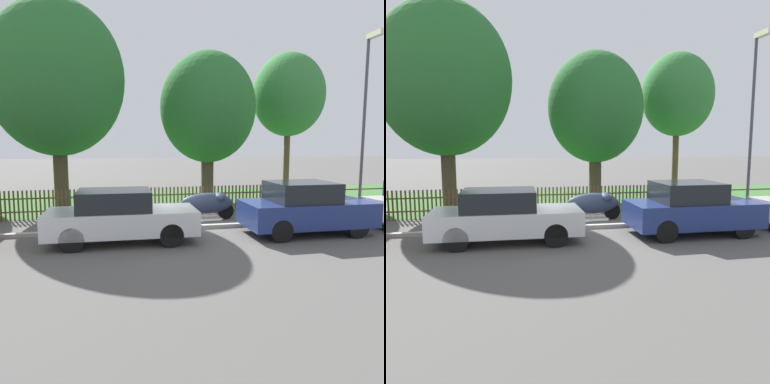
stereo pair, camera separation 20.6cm
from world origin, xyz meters
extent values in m
plane|color=#565451|center=(0.00, 0.00, 0.00)|extent=(120.00, 120.00, 0.00)
cube|color=#B2ADA3|center=(0.00, 0.10, 0.06)|extent=(39.24, 0.20, 0.12)
cube|color=#3D7033|center=(0.00, 6.51, 0.01)|extent=(39.24, 7.62, 0.01)
cube|color=brown|center=(0.00, 2.73, 0.30)|extent=(39.24, 0.03, 0.05)
cube|color=brown|center=(0.00, 2.73, 0.78)|extent=(39.24, 0.03, 0.05)
cube|color=brown|center=(-5.43, 2.70, 0.54)|extent=(0.06, 0.03, 1.09)
cube|color=brown|center=(-5.28, 2.70, 0.54)|extent=(0.06, 0.03, 1.09)
cube|color=brown|center=(-5.13, 2.70, 0.54)|extent=(0.06, 0.03, 1.09)
cube|color=brown|center=(-4.98, 2.70, 0.54)|extent=(0.06, 0.03, 1.09)
cube|color=brown|center=(-4.84, 2.70, 0.54)|extent=(0.06, 0.03, 1.09)
cube|color=brown|center=(-4.69, 2.70, 0.54)|extent=(0.06, 0.03, 1.09)
cube|color=brown|center=(-4.54, 2.70, 0.54)|extent=(0.06, 0.03, 1.09)
cube|color=brown|center=(-4.39, 2.70, 0.54)|extent=(0.06, 0.03, 1.09)
cube|color=brown|center=(-4.24, 2.70, 0.54)|extent=(0.06, 0.03, 1.09)
cube|color=brown|center=(-4.09, 2.70, 0.54)|extent=(0.06, 0.03, 1.09)
cube|color=brown|center=(-3.94, 2.70, 0.54)|extent=(0.06, 0.03, 1.09)
cube|color=brown|center=(-3.79, 2.70, 0.54)|extent=(0.06, 0.03, 1.09)
cube|color=brown|center=(-3.65, 2.70, 0.54)|extent=(0.06, 0.03, 1.09)
cube|color=brown|center=(-3.50, 2.70, 0.54)|extent=(0.06, 0.03, 1.09)
cube|color=brown|center=(-3.35, 2.70, 0.54)|extent=(0.06, 0.03, 1.09)
cube|color=brown|center=(-3.20, 2.70, 0.54)|extent=(0.06, 0.03, 1.09)
cube|color=brown|center=(-3.05, 2.70, 0.54)|extent=(0.06, 0.03, 1.09)
cube|color=brown|center=(-2.90, 2.70, 0.54)|extent=(0.06, 0.03, 1.09)
cube|color=brown|center=(-2.75, 2.70, 0.54)|extent=(0.06, 0.03, 1.09)
cube|color=brown|center=(-2.60, 2.70, 0.54)|extent=(0.06, 0.03, 1.09)
cube|color=brown|center=(-2.46, 2.70, 0.54)|extent=(0.06, 0.03, 1.09)
cube|color=brown|center=(-2.31, 2.70, 0.54)|extent=(0.06, 0.03, 1.09)
cube|color=brown|center=(-2.16, 2.70, 0.54)|extent=(0.06, 0.03, 1.09)
cube|color=brown|center=(-2.01, 2.70, 0.54)|extent=(0.06, 0.03, 1.09)
cube|color=brown|center=(-1.86, 2.70, 0.54)|extent=(0.06, 0.03, 1.09)
cube|color=brown|center=(-1.71, 2.70, 0.54)|extent=(0.06, 0.03, 1.09)
cube|color=brown|center=(-1.56, 2.70, 0.54)|extent=(0.06, 0.03, 1.09)
cube|color=brown|center=(-1.41, 2.70, 0.54)|extent=(0.06, 0.03, 1.09)
cube|color=brown|center=(-1.26, 2.70, 0.54)|extent=(0.06, 0.03, 1.09)
cube|color=brown|center=(-1.12, 2.70, 0.54)|extent=(0.06, 0.03, 1.09)
cube|color=brown|center=(-0.97, 2.70, 0.54)|extent=(0.06, 0.03, 1.09)
cube|color=brown|center=(-0.82, 2.70, 0.54)|extent=(0.06, 0.03, 1.09)
cube|color=brown|center=(-0.67, 2.70, 0.54)|extent=(0.06, 0.03, 1.09)
cube|color=brown|center=(-0.52, 2.70, 0.54)|extent=(0.06, 0.03, 1.09)
cube|color=brown|center=(-0.37, 2.70, 0.54)|extent=(0.06, 0.03, 1.09)
cube|color=brown|center=(-0.22, 2.70, 0.54)|extent=(0.06, 0.03, 1.09)
cube|color=brown|center=(-0.07, 2.70, 0.54)|extent=(0.06, 0.03, 1.09)
cube|color=brown|center=(0.07, 2.70, 0.54)|extent=(0.06, 0.03, 1.09)
cube|color=brown|center=(0.22, 2.70, 0.54)|extent=(0.06, 0.03, 1.09)
cube|color=brown|center=(0.37, 2.70, 0.54)|extent=(0.06, 0.03, 1.09)
cube|color=brown|center=(0.52, 2.70, 0.54)|extent=(0.06, 0.03, 1.09)
cube|color=brown|center=(0.67, 2.70, 0.54)|extent=(0.06, 0.03, 1.09)
cube|color=brown|center=(0.82, 2.70, 0.54)|extent=(0.06, 0.03, 1.09)
cube|color=brown|center=(0.97, 2.70, 0.54)|extent=(0.06, 0.03, 1.09)
cube|color=brown|center=(1.12, 2.70, 0.54)|extent=(0.06, 0.03, 1.09)
cube|color=brown|center=(1.26, 2.70, 0.54)|extent=(0.06, 0.03, 1.09)
cube|color=brown|center=(1.41, 2.70, 0.54)|extent=(0.06, 0.03, 1.09)
cube|color=brown|center=(1.56, 2.70, 0.54)|extent=(0.06, 0.03, 1.09)
cube|color=brown|center=(1.71, 2.70, 0.54)|extent=(0.06, 0.03, 1.09)
cube|color=brown|center=(1.86, 2.70, 0.54)|extent=(0.06, 0.03, 1.09)
cube|color=brown|center=(2.01, 2.70, 0.54)|extent=(0.06, 0.03, 1.09)
cube|color=brown|center=(2.16, 2.70, 0.54)|extent=(0.06, 0.03, 1.09)
cube|color=brown|center=(2.31, 2.70, 0.54)|extent=(0.06, 0.03, 1.09)
cube|color=brown|center=(2.46, 2.70, 0.54)|extent=(0.06, 0.03, 1.09)
cube|color=brown|center=(2.60, 2.70, 0.54)|extent=(0.06, 0.03, 1.09)
cube|color=brown|center=(2.75, 2.70, 0.54)|extent=(0.06, 0.03, 1.09)
cube|color=brown|center=(2.90, 2.70, 0.54)|extent=(0.06, 0.03, 1.09)
cube|color=brown|center=(3.05, 2.70, 0.54)|extent=(0.06, 0.03, 1.09)
cube|color=brown|center=(3.20, 2.70, 0.54)|extent=(0.06, 0.03, 1.09)
cube|color=brown|center=(3.35, 2.70, 0.54)|extent=(0.06, 0.03, 1.09)
cube|color=brown|center=(3.50, 2.70, 0.54)|extent=(0.06, 0.03, 1.09)
cube|color=brown|center=(3.65, 2.70, 0.54)|extent=(0.06, 0.03, 1.09)
cube|color=brown|center=(3.79, 2.70, 0.54)|extent=(0.06, 0.03, 1.09)
cube|color=brown|center=(3.94, 2.70, 0.54)|extent=(0.06, 0.03, 1.09)
cube|color=brown|center=(4.09, 2.70, 0.54)|extent=(0.06, 0.03, 1.09)
cube|color=brown|center=(4.24, 2.70, 0.54)|extent=(0.06, 0.03, 1.09)
cube|color=brown|center=(4.39, 2.70, 0.54)|extent=(0.06, 0.03, 1.09)
cube|color=brown|center=(4.54, 2.70, 0.54)|extent=(0.06, 0.03, 1.09)
cube|color=brown|center=(4.69, 2.70, 0.54)|extent=(0.06, 0.03, 1.09)
cube|color=brown|center=(4.84, 2.70, 0.54)|extent=(0.06, 0.03, 1.09)
cube|color=brown|center=(4.98, 2.70, 0.54)|extent=(0.06, 0.03, 1.09)
cube|color=brown|center=(5.13, 2.70, 0.54)|extent=(0.06, 0.03, 1.09)
cube|color=brown|center=(5.28, 2.70, 0.54)|extent=(0.06, 0.03, 1.09)
cube|color=brown|center=(5.43, 2.70, 0.54)|extent=(0.06, 0.03, 1.09)
cube|color=brown|center=(5.58, 2.70, 0.54)|extent=(0.06, 0.03, 1.09)
cube|color=brown|center=(5.73, 2.70, 0.54)|extent=(0.06, 0.03, 1.09)
cube|color=brown|center=(5.88, 2.70, 0.54)|extent=(0.06, 0.03, 1.09)
cube|color=silver|center=(-1.27, -1.07, 0.60)|extent=(4.17, 1.86, 0.65)
cube|color=black|center=(-1.48, -1.06, 1.20)|extent=(2.01, 1.63, 0.56)
cylinder|color=black|center=(0.03, -0.28, 0.32)|extent=(0.65, 0.15, 0.65)
cylinder|color=black|center=(-0.01, -1.91, 0.32)|extent=(0.65, 0.15, 0.65)
cylinder|color=black|center=(-2.53, -0.23, 0.32)|extent=(0.65, 0.15, 0.65)
cylinder|color=black|center=(-2.57, -1.86, 0.32)|extent=(0.65, 0.15, 0.65)
cube|color=navy|center=(4.29, -1.21, 0.64)|extent=(3.90, 1.88, 0.73)
cube|color=black|center=(4.09, -1.21, 1.31)|extent=(1.87, 1.69, 0.59)
cylinder|color=black|center=(5.50, -0.34, 0.33)|extent=(0.65, 0.14, 0.65)
cylinder|color=black|center=(5.50, -2.07, 0.33)|extent=(0.65, 0.14, 0.65)
cylinder|color=black|center=(3.08, -0.34, 0.33)|extent=(0.65, 0.14, 0.65)
cylinder|color=black|center=(3.08, -2.07, 0.33)|extent=(0.65, 0.14, 0.65)
cylinder|color=black|center=(7.49, -0.41, 0.31)|extent=(0.63, 0.16, 0.62)
cylinder|color=black|center=(2.54, 1.44, 0.30)|extent=(0.60, 0.14, 0.59)
cylinder|color=black|center=(1.05, 1.35, 0.30)|extent=(0.60, 0.14, 0.59)
ellipsoid|color=#2D3851|center=(1.80, 1.40, 0.62)|extent=(1.99, 0.70, 0.75)
ellipsoid|color=#2D3851|center=(2.26, 1.43, 0.82)|extent=(0.50, 0.75, 0.35)
cylinder|color=#473828|center=(-3.63, 4.98, 1.83)|extent=(0.59, 0.59, 3.65)
ellipsoid|color=#286B2D|center=(-3.63, 4.98, 5.38)|extent=(5.48, 5.48, 6.30)
cylinder|color=#473828|center=(3.03, 6.11, 1.51)|extent=(0.60, 0.60, 3.02)
ellipsoid|color=#286B2D|center=(3.03, 6.11, 4.46)|extent=(4.55, 4.55, 5.23)
cylinder|color=brown|center=(7.96, 7.71, 2.07)|extent=(0.33, 0.33, 4.15)
ellipsoid|color=#337A38|center=(7.96, 7.71, 5.37)|extent=(3.87, 3.87, 4.45)
cylinder|color=#47474C|center=(7.55, 0.74, 3.21)|extent=(0.11, 0.11, 6.42)
cube|color=beige|center=(7.55, 0.39, 6.52)|extent=(0.20, 0.76, 0.18)
camera|label=1|loc=(-1.50, -11.53, 2.76)|focal=35.00mm
camera|label=2|loc=(-1.30, -11.57, 2.76)|focal=35.00mm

